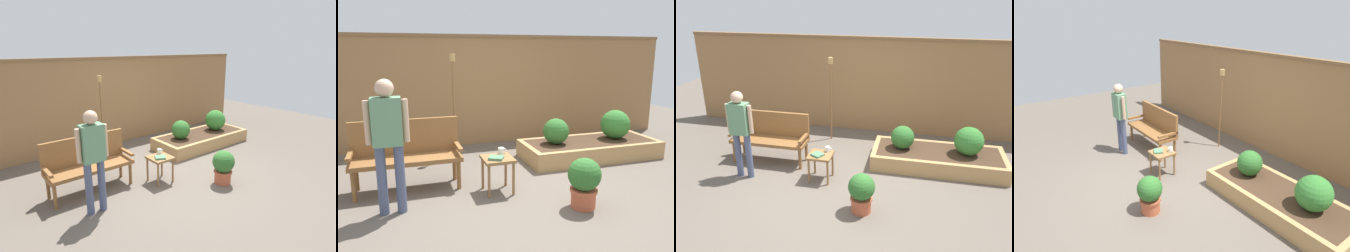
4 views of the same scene
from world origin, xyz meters
TOP-DOWN VIEW (x-y plane):
  - ground_plane at (0.00, 0.00)m, footprint 14.00×14.00m
  - fence_back at (0.00, 2.60)m, footprint 8.40×0.14m
  - garden_bench at (-1.47, 0.67)m, footprint 1.44×0.48m
  - side_table at (-0.33, 0.14)m, footprint 0.40×0.40m
  - cup_on_table at (-0.23, 0.27)m, footprint 0.12×0.08m
  - book_on_table at (-0.36, 0.08)m, footprint 0.24×0.24m
  - potted_boxwood at (0.52, -0.63)m, footprint 0.40×0.40m
  - raised_planter_bed at (1.65, 1.08)m, footprint 2.40×1.00m
  - shrub_near_bench at (0.99, 1.09)m, footprint 0.44×0.44m
  - shrub_far_corner at (2.17, 1.09)m, footprint 0.52×0.52m
  - tiki_torch at (-0.60, 1.87)m, footprint 0.10×0.10m
  - person_by_bench at (-1.66, -0.07)m, footprint 0.47×0.20m

SIDE VIEW (x-z plane):
  - ground_plane at x=0.00m, z-range 0.00..0.00m
  - raised_planter_bed at x=1.65m, z-range 0.00..0.30m
  - potted_boxwood at x=0.52m, z-range 0.03..0.65m
  - side_table at x=-0.33m, z-range 0.16..0.64m
  - book_on_table at x=-0.36m, z-range 0.48..0.51m
  - shrub_near_bench at x=0.99m, z-range 0.30..0.74m
  - cup_on_table at x=-0.23m, z-range 0.48..0.57m
  - garden_bench at x=-1.47m, z-range 0.07..1.01m
  - shrub_far_corner at x=2.17m, z-range 0.30..0.82m
  - person_by_bench at x=-1.66m, z-range 0.15..1.71m
  - fence_back at x=0.00m, z-range 0.01..2.17m
  - tiki_torch at x=-0.60m, z-range 0.32..2.13m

